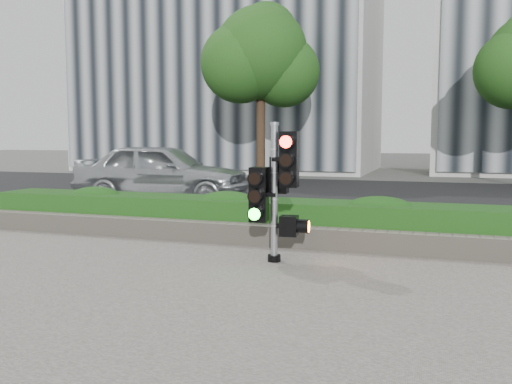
# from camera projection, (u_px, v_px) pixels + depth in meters

# --- Properties ---
(ground) EXTENTS (120.00, 120.00, 0.00)m
(ground) POSITION_uv_depth(u_px,v_px,m) (242.00, 276.00, 7.07)
(ground) COLOR #51514C
(ground) RESTS_ON ground
(sidewalk) EXTENTS (16.00, 11.00, 0.03)m
(sidewalk) POSITION_uv_depth(u_px,v_px,m) (142.00, 343.00, 4.72)
(sidewalk) COLOR #9E9389
(sidewalk) RESTS_ON ground
(road) EXTENTS (60.00, 13.00, 0.02)m
(road) POSITION_uv_depth(u_px,v_px,m) (355.00, 197.00, 16.50)
(road) COLOR black
(road) RESTS_ON ground
(curb) EXTENTS (60.00, 0.25, 0.12)m
(curb) POSITION_uv_depth(u_px,v_px,m) (300.00, 232.00, 10.04)
(curb) COLOR gray
(curb) RESTS_ON ground
(stone_wall) EXTENTS (12.00, 0.32, 0.34)m
(stone_wall) POSITION_uv_depth(u_px,v_px,m) (282.00, 236.00, 8.84)
(stone_wall) COLOR gray
(stone_wall) RESTS_ON sidewalk
(hedge) EXTENTS (12.00, 1.00, 0.68)m
(hedge) POSITION_uv_depth(u_px,v_px,m) (292.00, 220.00, 9.44)
(hedge) COLOR #2C7323
(hedge) RESTS_ON sidewalk
(building_left) EXTENTS (16.00, 9.00, 15.00)m
(building_left) POSITION_uv_depth(u_px,v_px,m) (232.00, 38.00, 30.88)
(building_left) COLOR #B7B7B2
(building_left) RESTS_ON ground
(tree_left) EXTENTS (4.61, 4.03, 7.34)m
(tree_left) POSITION_uv_depth(u_px,v_px,m) (261.00, 57.00, 21.73)
(tree_left) COLOR black
(tree_left) RESTS_ON ground
(traffic_signal) EXTENTS (0.70, 0.53, 1.99)m
(traffic_signal) POSITION_uv_depth(u_px,v_px,m) (277.00, 185.00, 7.70)
(traffic_signal) COLOR black
(traffic_signal) RESTS_ON sidewalk
(car_silver) EXTENTS (5.03, 2.47, 1.65)m
(car_silver) POSITION_uv_depth(u_px,v_px,m) (162.00, 172.00, 15.11)
(car_silver) COLOR #AEB1B6
(car_silver) RESTS_ON road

